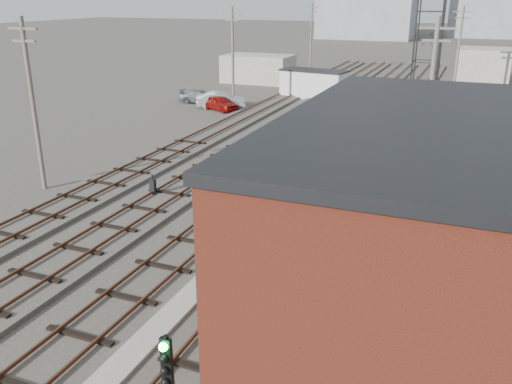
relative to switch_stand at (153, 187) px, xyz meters
The scene contains 20 objects.
ground 39.46m from the switch_stand, 80.91° to the left, with size 320.00×320.00×0.00m, color #282621.
track_right 19.98m from the switch_stand, 64.06° to the left, with size 3.20×90.00×0.39m.
track_mid_right 18.58m from the switch_stand, 75.23° to the left, with size 3.20×90.00×0.39m.
track_mid_left 17.98m from the switch_stand, 87.65° to the left, with size 3.20×90.00×0.39m.
track_left 18.26m from the switch_stand, 100.30° to the left, with size 3.20×90.00×0.39m.
platform_curb 9.75m from the switch_stand, 46.27° to the right, with size 0.90×28.00×0.26m, color gray.
brick_building 16.73m from the switch_stand, 33.36° to the right, with size 6.54×12.20×7.22m.
lattice_tower 19.51m from the switch_stand, 49.95° to the left, with size 1.60×1.60×15.00m.
utility_pole_left_a 7.64m from the switch_stand, behind, with size 1.80×0.24×9.00m.
utility_pole_left_b 25.13m from the switch_stand, 104.65° to the left, with size 1.80×0.24×9.00m.
utility_pole_left_c 49.54m from the switch_stand, 97.29° to the left, with size 1.80×0.24×9.00m.
utility_pole_right_a 15.12m from the switch_stand, 28.65° to the left, with size 1.80×0.24×9.00m.
utility_pole_right_b 39.32m from the switch_stand, 70.99° to the left, with size 1.80×0.24×9.00m.
shed_left 40.18m from the switch_stand, 104.07° to the left, with size 8.00×5.00×3.20m, color gray.
shed_right 51.30m from the switch_stand, 72.71° to the left, with size 6.00×6.00×4.00m, color gray.
switch_stand is the anchor object (origin of this frame).
site_trailer 31.30m from the switch_stand, 91.05° to the left, with size 7.10×3.96×2.83m.
car_red 22.81m from the switch_stand, 106.98° to the left, with size 1.59×3.95×1.35m, color maroon.
car_silver 23.90m from the switch_stand, 107.06° to the left, with size 1.59×4.55×1.50m, color #989A9F.
car_grey 26.28m from the switch_stand, 112.26° to the left, with size 1.73×4.26×1.24m, color slate.
Camera 1 is at (8.70, -1.48, 9.96)m, focal length 38.00 mm.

